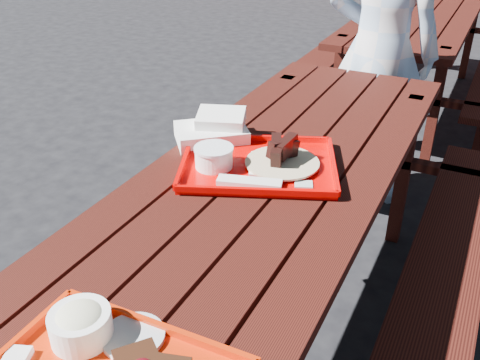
{
  "coord_description": "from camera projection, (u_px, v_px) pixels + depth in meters",
  "views": [
    {
      "loc": [
        0.6,
        -1.34,
        1.57
      ],
      "look_at": [
        0.0,
        -0.15,
        0.82
      ],
      "focal_mm": 40.0,
      "sensor_mm": 36.0,
      "label": 1
    }
  ],
  "objects": [
    {
      "name": "ground",
      "position": [
        257.0,
        349.0,
        2.05
      ],
      "size": [
        60.0,
        60.0,
        0.0
      ],
      "primitive_type": "plane",
      "color": "black",
      "rests_on": "ground"
    },
    {
      "name": "picnic_table_near",
      "position": [
        260.0,
        228.0,
        1.78
      ],
      "size": [
        1.41,
        2.4,
        0.75
      ],
      "color": "#39110B",
      "rests_on": "ground"
    },
    {
      "name": "picnic_table_far",
      "position": [
        418.0,
        36.0,
        3.96
      ],
      "size": [
        1.41,
        2.4,
        0.75
      ],
      "color": "#39110B",
      "rests_on": "ground"
    },
    {
      "name": "far_tray",
      "position": [
        256.0,
        163.0,
        1.72
      ],
      "size": [
        0.6,
        0.54,
        0.08
      ],
      "color": "#D40100",
      "rests_on": "picnic_table_near"
    },
    {
      "name": "white_cloth",
      "position": [
        214.0,
        130.0,
        1.91
      ],
      "size": [
        0.3,
        0.29,
        0.1
      ],
      "color": "white",
      "rests_on": "picnic_table_near"
    },
    {
      "name": "person",
      "position": [
        380.0,
        53.0,
        2.71
      ],
      "size": [
        0.59,
        0.39,
        1.61
      ],
      "primitive_type": "imported",
      "rotation": [
        0.0,
        0.0,
        3.13
      ],
      "color": "#B1CFEF",
      "rests_on": "ground"
    }
  ]
}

